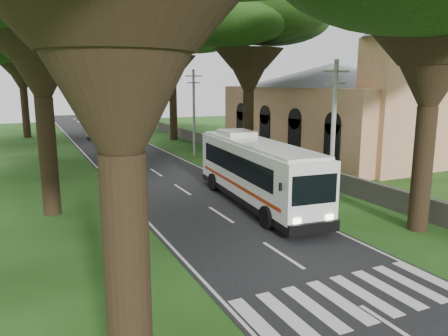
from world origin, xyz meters
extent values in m
plane|color=#1F4012|center=(0.00, 0.00, 0.00)|extent=(140.00, 140.00, 0.00)
cube|color=black|center=(0.00, 25.00, 0.01)|extent=(8.00, 120.00, 0.04)
cube|color=silver|center=(0.00, -2.00, 0.00)|extent=(8.00, 3.00, 0.01)
cube|color=#383533|center=(9.00, 24.00, 0.60)|extent=(0.35, 50.00, 1.20)
cube|color=tan|center=(18.00, 22.00, 3.20)|extent=(12.00, 22.00, 6.40)
pyramid|color=#595960|center=(18.00, 22.00, 8.60)|extent=(14.00, 24.00, 2.20)
cube|color=tan|center=(15.00, 12.00, 5.00)|extent=(3.00, 3.00, 10.00)
cone|color=#595960|center=(15.00, 12.00, 10.80)|extent=(4.00, 4.00, 1.60)
cylinder|color=gray|center=(5.50, 6.00, 4.00)|extent=(0.24, 0.24, 8.00)
cube|color=gray|center=(5.50, 6.00, 7.40)|extent=(1.60, 0.10, 0.10)
cube|color=gray|center=(5.50, 6.00, 6.80)|extent=(1.20, 0.10, 0.10)
cylinder|color=gray|center=(5.50, 26.00, 4.00)|extent=(0.24, 0.24, 8.00)
cube|color=gray|center=(5.50, 26.00, 7.40)|extent=(1.60, 0.10, 0.10)
cube|color=gray|center=(5.50, 26.00, 6.80)|extent=(1.20, 0.10, 0.10)
cylinder|color=gray|center=(5.50, 46.00, 4.00)|extent=(0.24, 0.24, 8.00)
cube|color=gray|center=(5.50, 46.00, 7.40)|extent=(1.60, 0.10, 0.10)
cube|color=gray|center=(5.50, 46.00, 6.80)|extent=(1.20, 0.10, 0.10)
cylinder|color=black|center=(-7.50, -4.00, 2.80)|extent=(0.90, 0.90, 5.60)
cone|color=black|center=(-7.50, -4.00, 7.50)|extent=(3.20, 3.20, 3.80)
cylinder|color=black|center=(-8.00, 12.00, 3.06)|extent=(0.90, 0.90, 6.12)
cone|color=black|center=(-8.00, 12.00, 8.02)|extent=(3.20, 3.20, 3.80)
cylinder|color=black|center=(-7.50, 30.00, 3.14)|extent=(0.90, 0.90, 6.29)
cone|color=black|center=(-7.50, 30.00, 8.19)|extent=(3.20, 3.20, 3.80)
ellipsoid|color=black|center=(-7.50, 30.00, 12.98)|extent=(15.02, 15.02, 6.31)
cylinder|color=black|center=(-8.50, 48.00, 3.00)|extent=(0.90, 0.90, 5.99)
cone|color=black|center=(-8.50, 48.00, 7.89)|extent=(3.20, 3.20, 3.80)
ellipsoid|color=black|center=(-8.50, 48.00, 12.32)|extent=(15.02, 15.02, 6.31)
cylinder|color=black|center=(7.50, 2.00, 2.90)|extent=(0.90, 0.90, 5.80)
cone|color=black|center=(7.50, 2.00, 7.70)|extent=(3.20, 3.20, 3.80)
cylinder|color=black|center=(8.00, 20.00, 3.05)|extent=(0.90, 0.90, 6.10)
cone|color=black|center=(8.00, 20.00, 8.00)|extent=(3.20, 3.20, 3.80)
ellipsoid|color=black|center=(8.00, 20.00, 12.55)|extent=(13.00, 13.00, 5.46)
cylinder|color=black|center=(7.50, 38.00, 3.24)|extent=(0.90, 0.90, 6.48)
cone|color=black|center=(7.50, 38.00, 8.38)|extent=(3.20, 3.20, 3.80)
ellipsoid|color=black|center=(7.50, 38.00, 13.41)|extent=(15.93, 15.93, 6.69)
cylinder|color=black|center=(8.50, 56.00, 3.25)|extent=(0.90, 0.90, 6.50)
cone|color=black|center=(8.50, 56.00, 8.40)|extent=(3.20, 3.20, 3.80)
ellipsoid|color=black|center=(8.50, 56.00, 13.43)|extent=(13.59, 13.59, 5.71)
cube|color=white|center=(2.70, 9.05, 1.96)|extent=(3.58, 12.38, 3.00)
cube|color=black|center=(2.73, 9.35, 2.39)|extent=(3.45, 10.16, 1.12)
cube|color=black|center=(2.70, 9.05, 0.51)|extent=(3.63, 12.43, 0.36)
cube|color=#AA2B0B|center=(2.70, 9.05, 1.27)|extent=(3.53, 11.17, 0.18)
cube|color=white|center=(2.70, 9.05, 3.52)|extent=(3.33, 11.76, 0.18)
cylinder|color=black|center=(1.08, 5.10, 0.56)|extent=(0.45, 1.15, 1.12)
cylinder|color=black|center=(3.62, 4.88, 0.56)|extent=(0.45, 1.15, 1.12)
cylinder|color=black|center=(1.77, 13.01, 0.56)|extent=(0.45, 1.15, 1.12)
cylinder|color=black|center=(4.30, 12.79, 0.56)|extent=(0.45, 1.15, 1.12)
imported|color=#ABAAAF|center=(-0.80, 43.92, 0.76)|extent=(3.00, 4.59, 1.45)
imported|color=maroon|center=(3.00, 63.90, 0.65)|extent=(2.77, 4.61, 1.25)
imported|color=black|center=(-5.47, 7.31, 0.79)|extent=(0.43, 0.61, 1.57)
camera|label=1|loc=(-9.15, -12.02, 6.89)|focal=35.00mm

